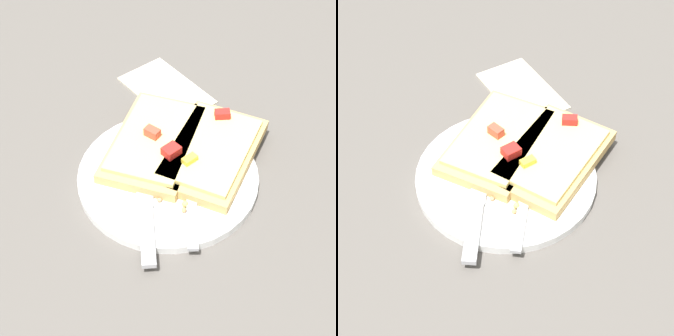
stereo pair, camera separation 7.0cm
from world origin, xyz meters
The scene contains 8 objects.
ground_plane centered at (0.00, 0.00, 0.00)m, with size 4.00×4.00×0.00m, color #56514C.
plate centered at (0.00, 0.00, 0.01)m, with size 0.23×0.23×0.01m.
fork centered at (0.02, 0.02, 0.01)m, with size 0.17×0.14×0.01m.
knife centered at (0.02, -0.05, 0.01)m, with size 0.19×0.14×0.01m.
pizza_slice_main centered at (-0.05, 0.02, 0.02)m, with size 0.18×0.20×0.03m.
pizza_slice_corner centered at (0.01, 0.06, 0.02)m, with size 0.17×0.19×0.03m.
crumb_scatter centered at (0.01, 0.00, 0.02)m, with size 0.07×0.06×0.01m.
napkin centered at (-0.14, 0.11, 0.00)m, with size 0.14×0.08×0.01m.
Camera 2 is at (0.41, -0.24, 0.53)m, focal length 60.00 mm.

